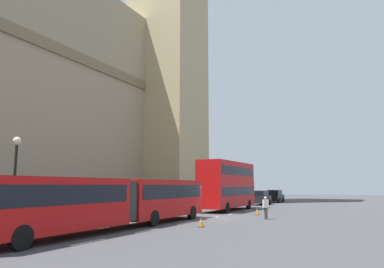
% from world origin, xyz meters
% --- Properties ---
extents(ground_plane, '(160.00, 160.00, 0.00)m').
position_xyz_m(ground_plane, '(0.00, 0.00, 0.00)').
color(ground_plane, '#424244').
extents(lane_centre_marking, '(29.80, 0.16, 0.01)m').
position_xyz_m(lane_centre_marking, '(-0.26, 0.00, 0.01)').
color(lane_centre_marking, silver).
rests_on(lane_centre_marking, ground_plane).
extents(articulated_bus, '(18.03, 2.54, 2.90)m').
position_xyz_m(articulated_bus, '(-9.61, 1.99, 1.75)').
color(articulated_bus, '#B20F0F').
rests_on(articulated_bus, ground_plane).
extents(double_decker_bus, '(10.18, 2.54, 4.90)m').
position_xyz_m(double_decker_bus, '(8.21, 2.00, 2.71)').
color(double_decker_bus, '#B20F0F').
rests_on(double_decker_bus, ground_plane).
extents(sedan_lead, '(4.40, 1.86, 1.85)m').
position_xyz_m(sedan_lead, '(20.21, 2.07, 0.91)').
color(sedan_lead, black).
rests_on(sedan_lead, ground_plane).
extents(sedan_trailing, '(4.40, 1.86, 1.85)m').
position_xyz_m(sedan_trailing, '(27.88, 2.04, 0.91)').
color(sedan_trailing, black).
rests_on(sedan_trailing, ground_plane).
extents(traffic_cone_west, '(0.36, 0.36, 0.58)m').
position_xyz_m(traffic_cone_west, '(-6.40, -1.93, 0.28)').
color(traffic_cone_west, black).
rests_on(traffic_cone_west, ground_plane).
extents(traffic_cone_middle, '(0.36, 0.36, 0.58)m').
position_xyz_m(traffic_cone_middle, '(4.11, -2.30, 0.28)').
color(traffic_cone_middle, black).
rests_on(traffic_cone_middle, ground_plane).
extents(street_lamp, '(0.44, 0.44, 5.27)m').
position_xyz_m(street_lamp, '(-13.12, 6.50, 3.06)').
color(street_lamp, black).
rests_on(street_lamp, ground_plane).
extents(pedestrian_near_cones, '(0.44, 0.46, 1.69)m').
position_xyz_m(pedestrian_near_cones, '(0.42, -4.09, 0.91)').
color(pedestrian_near_cones, '#333333').
rests_on(pedestrian_near_cones, ground_plane).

